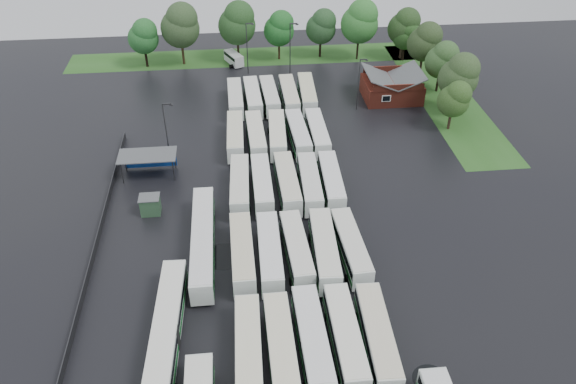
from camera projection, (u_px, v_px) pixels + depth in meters
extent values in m
plane|color=black|center=(282.00, 270.00, 65.80)|extent=(160.00, 160.00, 0.00)
cube|color=maroon|center=(391.00, 89.00, 101.37)|extent=(10.00, 8.00, 3.40)
cube|color=#4C4F51|center=(379.00, 77.00, 99.64)|extent=(5.07, 8.60, 2.19)
cube|color=#4C4F51|center=(407.00, 75.00, 100.06)|extent=(5.07, 8.60, 2.19)
cube|color=maroon|center=(399.00, 88.00, 96.85)|extent=(9.00, 0.20, 1.20)
cube|color=silver|center=(386.00, 98.00, 97.75)|extent=(1.60, 0.12, 1.20)
cylinder|color=#2D2D30|center=(122.00, 173.00, 79.23)|extent=(0.16, 0.16, 3.40)
cylinder|color=#2D2D30|center=(173.00, 171.00, 79.83)|extent=(0.16, 0.16, 3.40)
cylinder|color=#2D2D30|center=(125.00, 161.00, 81.81)|extent=(0.16, 0.16, 3.40)
cylinder|color=#2D2D30|center=(175.00, 159.00, 82.41)|extent=(0.16, 0.16, 3.40)
cube|color=#4C4F51|center=(147.00, 155.00, 79.77)|extent=(8.20, 4.20, 0.15)
cube|color=navy|center=(150.00, 159.00, 82.41)|extent=(7.60, 0.08, 2.60)
cube|color=#2B4E31|center=(150.00, 205.00, 73.90)|extent=(2.50, 2.00, 2.50)
cube|color=#4C4F51|center=(149.00, 197.00, 73.13)|extent=(2.70, 2.20, 0.12)
cube|color=#295B1E|center=(262.00, 56.00, 118.29)|extent=(80.00, 10.00, 0.01)
cube|color=#295B1E|center=(444.00, 96.00, 103.19)|extent=(10.00, 50.00, 0.01)
cube|color=#2D2D30|center=(99.00, 234.00, 70.06)|extent=(0.10, 50.00, 1.20)
cube|color=silver|center=(249.00, 349.00, 54.19)|extent=(2.75, 11.96, 2.73)
cube|color=black|center=(248.00, 346.00, 53.87)|extent=(2.80, 11.49, 0.87)
cube|color=#0F531B|center=(249.00, 353.00, 54.54)|extent=(2.80, 11.72, 0.60)
cube|color=#EEE6C2|center=(248.00, 340.00, 53.37)|extent=(2.65, 11.60, 0.12)
cylinder|color=black|center=(247.00, 328.00, 58.07)|extent=(2.53, 0.95, 0.95)
cube|color=silver|center=(281.00, 347.00, 54.39)|extent=(2.64, 12.03, 2.75)
cube|color=black|center=(281.00, 344.00, 54.07)|extent=(2.69, 11.55, 0.88)
cube|color=#176021|center=(281.00, 351.00, 54.75)|extent=(2.68, 11.79, 0.61)
cube|color=beige|center=(281.00, 338.00, 53.56)|extent=(2.53, 11.67, 0.12)
cylinder|color=black|center=(278.00, 326.00, 58.30)|extent=(2.55, 0.96, 0.96)
cube|color=silver|center=(312.00, 340.00, 55.00)|extent=(2.80, 12.40, 2.83)
cube|color=black|center=(312.00, 337.00, 54.66)|extent=(2.85, 11.91, 0.91)
cube|color=#056217|center=(312.00, 345.00, 55.36)|extent=(2.85, 12.16, 0.62)
cube|color=white|center=(313.00, 330.00, 54.14)|extent=(2.69, 12.03, 0.12)
cylinder|color=black|center=(318.00, 384.00, 52.63)|extent=(2.63, 0.99, 0.99)
cylinder|color=black|center=(307.00, 319.00, 59.02)|extent=(2.63, 0.99, 0.99)
cube|color=silver|center=(345.00, 338.00, 55.32)|extent=(2.58, 12.17, 2.79)
cube|color=black|center=(346.00, 334.00, 55.00)|extent=(2.64, 11.68, 0.89)
cube|color=#145B21|center=(345.00, 342.00, 55.68)|extent=(2.63, 11.92, 0.61)
cube|color=white|center=(346.00, 328.00, 54.48)|extent=(2.48, 11.80, 0.12)
cylinder|color=black|center=(352.00, 380.00, 52.99)|extent=(2.58, 0.97, 0.97)
cylinder|color=black|center=(338.00, 317.00, 59.28)|extent=(2.58, 0.97, 0.97)
cube|color=silver|center=(377.00, 337.00, 55.39)|extent=(2.96, 12.22, 2.78)
cube|color=black|center=(378.00, 333.00, 55.07)|extent=(3.00, 11.74, 0.89)
cube|color=#115E22|center=(377.00, 341.00, 55.75)|extent=(3.00, 11.98, 0.61)
cube|color=beige|center=(379.00, 327.00, 54.55)|extent=(2.85, 11.86, 0.12)
cylinder|color=black|center=(385.00, 379.00, 53.07)|extent=(2.58, 0.97, 0.97)
cylinder|color=black|center=(367.00, 317.00, 59.34)|extent=(2.58, 0.97, 0.97)
cube|color=silver|center=(242.00, 253.00, 65.39)|extent=(2.66, 12.11, 2.77)
cube|color=black|center=(242.00, 250.00, 65.07)|extent=(2.72, 11.62, 0.89)
cube|color=#045D14|center=(243.00, 257.00, 65.75)|extent=(2.71, 11.87, 0.61)
cube|color=beige|center=(242.00, 244.00, 64.55)|extent=(2.56, 11.74, 0.12)
cylinder|color=black|center=(244.00, 285.00, 63.08)|extent=(2.57, 0.97, 0.97)
cylinder|color=black|center=(242.00, 241.00, 69.32)|extent=(2.57, 0.97, 0.97)
cube|color=silver|center=(270.00, 253.00, 65.47)|extent=(2.66, 12.13, 2.77)
cube|color=black|center=(270.00, 249.00, 65.14)|extent=(2.71, 11.64, 0.89)
cube|color=#145D25|center=(270.00, 257.00, 65.82)|extent=(2.71, 11.89, 0.61)
cube|color=white|center=(270.00, 243.00, 64.63)|extent=(2.55, 11.76, 0.12)
cylinder|color=black|center=(273.00, 285.00, 63.15)|extent=(2.57, 0.97, 0.97)
cylinder|color=black|center=(268.00, 240.00, 69.40)|extent=(2.57, 0.97, 0.97)
cube|color=silver|center=(297.00, 249.00, 66.01)|extent=(2.99, 11.82, 2.69)
cube|color=black|center=(297.00, 246.00, 65.69)|extent=(3.02, 11.36, 0.86)
cube|color=#14501F|center=(297.00, 253.00, 66.35)|extent=(3.02, 11.59, 0.59)
cube|color=silver|center=(297.00, 240.00, 65.19)|extent=(2.87, 11.47, 0.12)
cylinder|color=black|center=(300.00, 280.00, 63.76)|extent=(2.49, 0.94, 0.94)
cylinder|color=black|center=(293.00, 238.00, 69.82)|extent=(2.49, 0.94, 0.94)
cube|color=silver|center=(324.00, 250.00, 65.84)|extent=(3.08, 12.47, 2.84)
cube|color=black|center=(325.00, 246.00, 65.51)|extent=(3.12, 11.98, 0.91)
cube|color=#185523|center=(324.00, 254.00, 66.20)|extent=(3.12, 12.22, 0.62)
cube|color=silver|center=(325.00, 240.00, 64.98)|extent=(2.96, 12.09, 0.12)
cylinder|color=black|center=(329.00, 282.00, 63.47)|extent=(2.63, 0.99, 0.99)
cylinder|color=black|center=(319.00, 237.00, 69.86)|extent=(2.63, 0.99, 0.99)
cube|color=silver|center=(351.00, 247.00, 66.36)|extent=(3.04, 11.89, 2.70)
cube|color=black|center=(351.00, 243.00, 66.05)|extent=(3.07, 11.42, 0.86)
cube|color=#0D5119|center=(350.00, 251.00, 66.71)|extent=(3.08, 11.66, 0.59)
cube|color=silver|center=(351.00, 238.00, 65.54)|extent=(2.92, 11.53, 0.12)
cylinder|color=black|center=(356.00, 278.00, 64.11)|extent=(2.50, 0.94, 0.94)
cylinder|color=black|center=(344.00, 235.00, 70.19)|extent=(2.50, 0.94, 0.94)
cube|color=silver|center=(240.00, 186.00, 76.55)|extent=(2.92, 12.06, 2.75)
cube|color=black|center=(240.00, 182.00, 76.23)|extent=(2.96, 11.58, 0.88)
cube|color=#0D6119|center=(240.00, 189.00, 76.90)|extent=(2.96, 11.82, 0.60)
cube|color=silver|center=(239.00, 177.00, 75.72)|extent=(2.80, 11.70, 0.12)
cylinder|color=black|center=(241.00, 211.00, 74.26)|extent=(2.55, 0.96, 0.96)
cylinder|color=black|center=(239.00, 178.00, 80.45)|extent=(2.55, 0.96, 0.96)
cube|color=silver|center=(262.00, 185.00, 76.79)|extent=(2.48, 11.83, 2.71)
cube|color=black|center=(262.00, 181.00, 76.48)|extent=(2.54, 11.36, 0.87)
cube|color=#0C5E1C|center=(262.00, 188.00, 77.14)|extent=(2.53, 11.60, 0.60)
cube|color=white|center=(262.00, 176.00, 75.97)|extent=(2.38, 11.48, 0.12)
cylinder|color=black|center=(264.00, 209.00, 74.53)|extent=(2.51, 0.95, 0.95)
cylinder|color=black|center=(261.00, 177.00, 80.64)|extent=(2.51, 0.95, 0.95)
cube|color=silver|center=(287.00, 183.00, 76.97)|extent=(2.82, 12.25, 2.79)
cube|color=black|center=(287.00, 180.00, 76.64)|extent=(2.87, 11.76, 0.89)
cube|color=#145723|center=(287.00, 187.00, 77.33)|extent=(2.86, 12.00, 0.61)
cube|color=beige|center=(287.00, 175.00, 76.12)|extent=(2.71, 11.88, 0.12)
cylinder|color=black|center=(290.00, 209.00, 74.63)|extent=(2.59, 0.98, 0.98)
cylinder|color=black|center=(285.00, 176.00, 80.93)|extent=(2.59, 0.98, 0.98)
cube|color=silver|center=(310.00, 183.00, 77.01)|extent=(2.86, 11.98, 2.73)
cube|color=black|center=(310.00, 180.00, 76.69)|extent=(2.91, 11.51, 0.87)
cube|color=#115923|center=(310.00, 187.00, 77.36)|extent=(2.90, 11.74, 0.60)
cube|color=silver|center=(310.00, 175.00, 76.19)|extent=(2.75, 11.62, 0.12)
cylinder|color=black|center=(313.00, 208.00, 74.73)|extent=(2.53, 0.95, 0.95)
cylinder|color=black|center=(306.00, 176.00, 80.89)|extent=(2.53, 0.95, 0.95)
cube|color=silver|center=(331.00, 181.00, 77.43)|extent=(2.86, 11.88, 2.71)
cube|color=black|center=(331.00, 178.00, 77.12)|extent=(2.90, 11.41, 0.87)
cube|color=#13601E|center=(331.00, 185.00, 77.78)|extent=(2.90, 11.65, 0.60)
cube|color=white|center=(332.00, 173.00, 76.61)|extent=(2.75, 11.52, 0.12)
cylinder|color=black|center=(335.00, 206.00, 75.17)|extent=(2.51, 0.94, 0.94)
cylinder|color=black|center=(327.00, 174.00, 81.27)|extent=(2.51, 0.94, 0.94)
cube|color=silver|center=(235.00, 136.00, 87.52)|extent=(2.72, 11.95, 2.73)
cube|color=black|center=(235.00, 133.00, 87.20)|extent=(2.77, 11.47, 0.87)
cube|color=#074F16|center=(236.00, 139.00, 87.87)|extent=(2.77, 11.71, 0.60)
cube|color=beige|center=(235.00, 128.00, 86.69)|extent=(2.61, 11.59, 0.12)
cylinder|color=black|center=(237.00, 156.00, 85.24)|extent=(2.53, 0.95, 0.95)
cylinder|color=black|center=(235.00, 132.00, 91.39)|extent=(2.53, 0.95, 0.95)
cube|color=silver|center=(256.00, 136.00, 87.61)|extent=(2.77, 11.89, 2.71)
cube|color=black|center=(256.00, 133.00, 87.29)|extent=(2.82, 11.42, 0.87)
cube|color=#065314|center=(256.00, 139.00, 87.96)|extent=(2.82, 11.65, 0.60)
cube|color=white|center=(256.00, 128.00, 86.79)|extent=(2.67, 11.53, 0.12)
cylinder|color=black|center=(258.00, 156.00, 85.35)|extent=(2.51, 0.95, 0.95)
cylinder|color=black|center=(255.00, 131.00, 91.46)|extent=(2.51, 0.95, 0.95)
cube|color=silver|center=(277.00, 135.00, 87.79)|extent=(3.12, 12.09, 2.75)
cube|color=black|center=(277.00, 132.00, 87.47)|extent=(3.15, 11.62, 0.88)
cube|color=#18632A|center=(277.00, 138.00, 88.14)|extent=(3.15, 11.86, 0.60)
cube|color=white|center=(277.00, 127.00, 86.96)|extent=(3.00, 11.73, 0.12)
cylinder|color=black|center=(280.00, 155.00, 85.49)|extent=(2.55, 0.96, 0.96)
cylinder|color=black|center=(275.00, 131.00, 91.68)|extent=(2.55, 0.96, 0.96)
cube|color=silver|center=(298.00, 134.00, 87.97)|extent=(3.00, 12.06, 2.74)
cube|color=black|center=(298.00, 131.00, 87.65)|extent=(3.04, 11.58, 0.88)
cube|color=#045E17|center=(298.00, 138.00, 88.32)|extent=(3.04, 11.82, 0.60)
cube|color=white|center=(298.00, 126.00, 87.14)|extent=(2.88, 11.69, 0.12)
cylinder|color=black|center=(301.00, 155.00, 85.68)|extent=(2.54, 0.96, 0.96)
cylinder|color=black|center=(295.00, 130.00, 91.86)|extent=(2.54, 0.96, 0.96)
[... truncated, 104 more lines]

